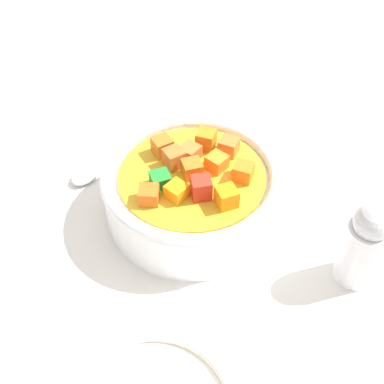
# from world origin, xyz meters

# --- Properties ---
(ground_plane) EXTENTS (1.40, 1.40, 0.02)m
(ground_plane) POSITION_xyz_m (0.00, 0.00, -0.01)
(ground_plane) COLOR silver
(soup_bowl_main) EXTENTS (0.16, 0.16, 0.07)m
(soup_bowl_main) POSITION_xyz_m (0.00, 0.00, 0.03)
(soup_bowl_main) COLOR white
(soup_bowl_main) RESTS_ON ground_plane
(spoon) EXTENTS (0.03, 0.21, 0.01)m
(spoon) POSITION_xyz_m (-0.12, 0.02, 0.00)
(spoon) COLOR silver
(spoon) RESTS_ON ground_plane
(pepper_shaker) EXTENTS (0.03, 0.03, 0.09)m
(pepper_shaker) POSITION_xyz_m (0.15, 0.03, 0.04)
(pepper_shaker) COLOR silver
(pepper_shaker) RESTS_ON ground_plane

